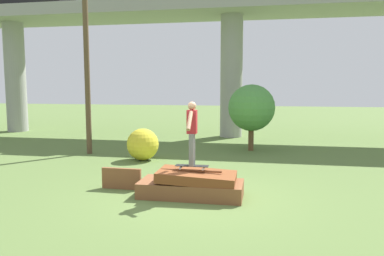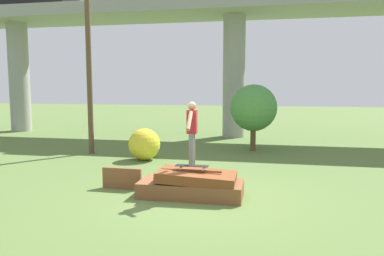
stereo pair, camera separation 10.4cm
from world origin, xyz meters
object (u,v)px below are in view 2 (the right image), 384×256
(skater, at_px, (192,129))
(tree_behind_left, at_px, (254,108))
(car_on_overpass_left, at_px, (33,1))
(skateboard, at_px, (192,166))
(bush_yellow_flowering, at_px, (144,144))
(utility_pole, at_px, (88,45))

(skater, distance_m, tree_behind_left, 6.63)
(tree_behind_left, bearing_deg, car_on_overpass_left, 161.94)
(skateboard, height_order, skater, skater)
(car_on_overpass_left, bearing_deg, tree_behind_left, -18.06)
(car_on_overpass_left, xyz_separation_m, bush_yellow_flowering, (8.55, -6.64, -6.62))
(skateboard, xyz_separation_m, bush_yellow_flowering, (-2.48, 3.85, -0.16))
(skateboard, relative_size, car_on_overpass_left, 0.17)
(utility_pole, height_order, bush_yellow_flowering, utility_pole)
(skateboard, height_order, car_on_overpass_left, car_on_overpass_left)
(skateboard, relative_size, utility_pole, 0.10)
(skateboard, xyz_separation_m, utility_pole, (-4.88, 4.68, 3.34))
(skater, bearing_deg, skateboard, -90.00)
(car_on_overpass_left, distance_m, bush_yellow_flowering, 12.69)
(skater, height_order, utility_pole, utility_pole)
(utility_pole, bearing_deg, skateboard, -43.77)
(skater, distance_m, car_on_overpass_left, 16.22)
(skater, height_order, bush_yellow_flowering, skater)
(bush_yellow_flowering, bearing_deg, tree_behind_left, 36.50)
(skater, bearing_deg, utility_pole, 136.23)
(skateboard, distance_m, utility_pole, 7.54)
(skater, xyz_separation_m, car_on_overpass_left, (-11.03, 10.49, 5.60))
(utility_pole, xyz_separation_m, bush_yellow_flowering, (2.40, -0.83, -3.51))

